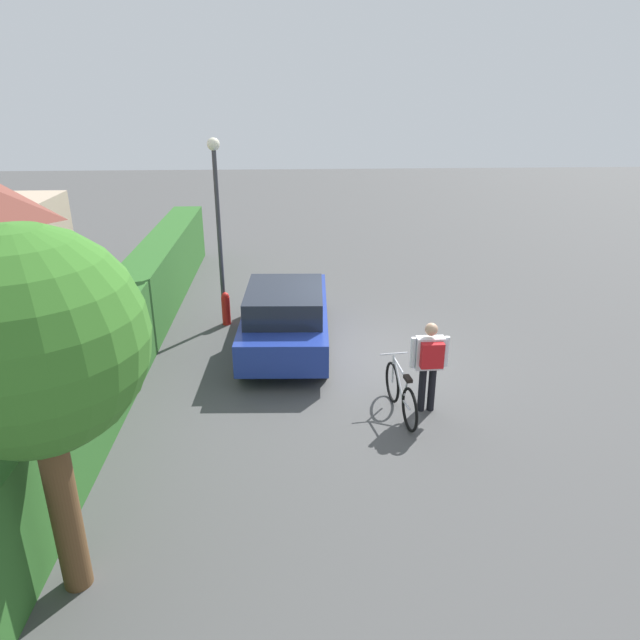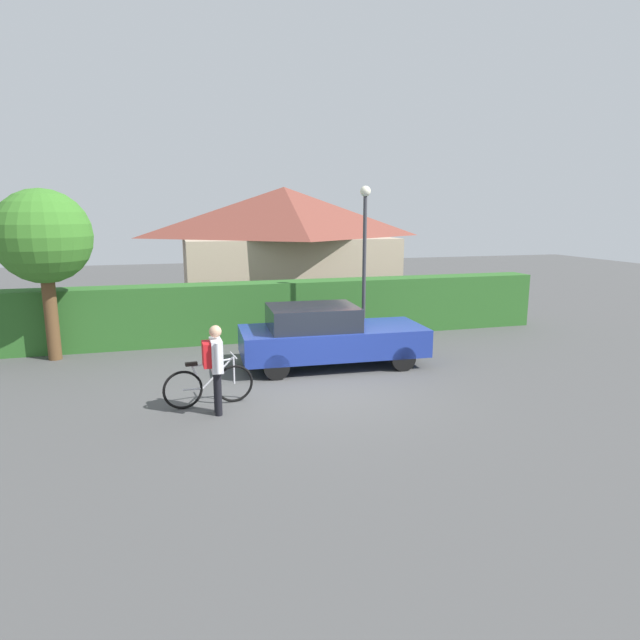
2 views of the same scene
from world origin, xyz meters
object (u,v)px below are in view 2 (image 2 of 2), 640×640
Objects in this scene: person_rider at (215,361)px; street_lamp at (365,245)px; bicycle at (209,385)px; fire_hydrant at (362,333)px; parked_car_near at (328,335)px; tree_kerbside at (43,238)px.

person_rider is 0.38× the size of street_lamp.
bicycle is at bearing 100.42° from person_rider.
fire_hydrant is (-0.05, -0.05, -2.38)m from street_lamp.
person_rider reaches higher than parked_car_near.
tree_kerbside is (-7.94, 0.90, 0.25)m from street_lamp.
parked_car_near is 2.59× the size of bicycle.
street_lamp is (4.32, 3.98, 1.78)m from person_rider.
bicycle is 2.13× the size of fire_hydrant.
person_rider is at bearing -53.37° from tree_kerbside.
person_rider is at bearing -137.36° from fire_hydrant.
street_lamp reaches higher than person_rider.
parked_car_near is 5.51× the size of fire_hydrant.
street_lamp is (1.45, 1.50, 2.04)m from parked_car_near.
tree_kerbside is at bearing 159.73° from parked_car_near.
person_rider is 2.06× the size of fire_hydrant.
fire_hydrant is (7.89, -0.95, -2.63)m from tree_kerbside.
parked_car_near is 2.05m from fire_hydrant.
tree_kerbside reaches higher than parked_car_near.
parked_car_near is at bearing -134.09° from fire_hydrant.
parked_car_near is 2.92m from street_lamp.
parked_car_near reaches higher than fire_hydrant.
fire_hydrant is at bearing -134.63° from street_lamp.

